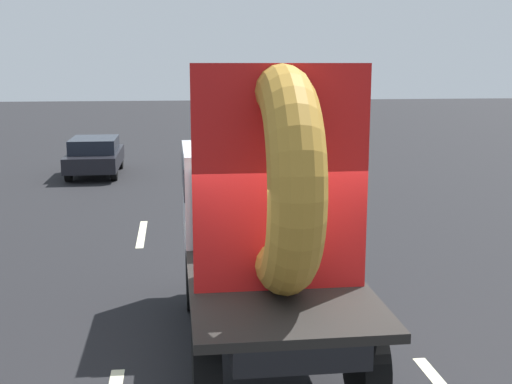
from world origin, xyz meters
The scene contains 5 objects.
ground_plane centered at (0.00, 0.00, 0.00)m, with size 120.00×120.00×0.00m, color black.
flatbed_truck centered at (-0.09, 1.31, 1.75)m, with size 2.02×5.01×3.64m.
distant_sedan centered at (-3.81, 15.09, 0.66)m, with size 1.63×3.79×1.24m.
lane_dash_left_far centered at (-1.95, 7.00, 0.00)m, with size 2.32×0.16×0.01m, color beige.
lane_dash_right_far centered at (1.77, 7.14, 0.00)m, with size 2.66×0.16×0.01m, color beige.
Camera 1 is at (-1.22, -7.09, 3.64)m, focal length 46.30 mm.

